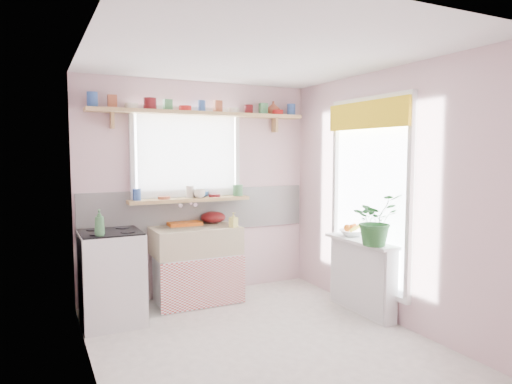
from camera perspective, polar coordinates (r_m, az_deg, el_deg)
name	(u,v)px	position (r m, az deg, el deg)	size (l,w,h in m)	color
room	(278,181)	(5.00, 2.82, 1.42)	(3.20, 3.20, 3.20)	white
sink_unit	(196,264)	(5.22, -7.50, -8.91)	(0.95, 0.65, 1.11)	white
cooker	(112,277)	(4.76, -17.59, -10.11)	(0.58, 0.58, 0.93)	white
radiator_ledge	(362,275)	(4.98, 13.09, -10.09)	(0.22, 0.95, 0.78)	white
windowsill	(190,200)	(5.27, -8.25, -0.96)	(1.40, 0.22, 0.04)	tan
pine_shelf	(202,114)	(5.30, -6.78, 9.71)	(2.52, 0.24, 0.04)	tan
shelf_crockery	(200,107)	(5.30, -6.98, 10.51)	(2.47, 0.11, 0.12)	#3359A5
sill_crockery	(190,193)	(5.26, -8.26, -0.13)	(1.35, 0.11, 0.12)	#3359A5
dish_tray	(184,223)	(5.30, -9.00, -3.89)	(0.37, 0.28, 0.04)	#D45A12
colander	(213,217)	(5.41, -5.38, -3.15)	(0.30, 0.30, 0.13)	#550E10
jade_plant	(375,220)	(4.58, 14.68, -3.37)	(0.46, 0.39, 0.51)	#27622C
fruit_bowl	(352,233)	(5.07, 11.93, -5.03)	(0.27, 0.27, 0.07)	white
herb_pot	(373,232)	(4.81, 14.41, -4.87)	(0.10, 0.07, 0.19)	#266026
soap_bottle_sink	(233,220)	(5.07, -2.84, -3.49)	(0.08, 0.08, 0.17)	#CFC85C
sill_cup	(199,194)	(5.23, -7.08, -0.21)	(0.13, 0.13, 0.10)	white
sill_bowl	(199,194)	(5.36, -7.08, -0.26)	(0.22, 0.22, 0.07)	#356EAF
shelf_vase	(273,108)	(5.75, 2.18, 10.42)	(0.16, 0.16, 0.17)	#A04B31
cooker_bottle	(100,223)	(4.43, -18.98, -3.64)	(0.09, 0.10, 0.25)	#387141
fruit	(352,228)	(5.07, 11.95, -4.37)	(0.20, 0.14, 0.10)	orange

